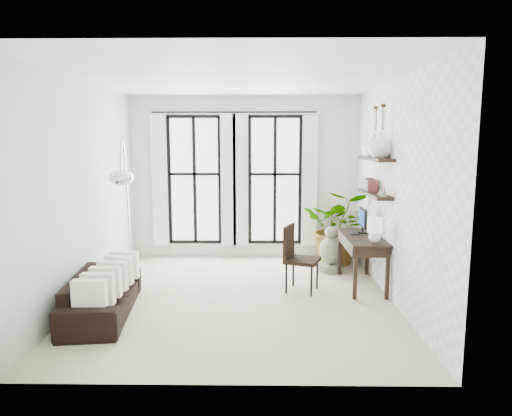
{
  "coord_description": "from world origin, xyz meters",
  "views": [
    {
      "loc": [
        0.34,
        -6.58,
        2.32
      ],
      "look_at": [
        0.25,
        0.3,
        1.31
      ],
      "focal_mm": 32.0,
      "sensor_mm": 36.0,
      "label": 1
    }
  ],
  "objects_px": {
    "arc_lamp": "(124,172)",
    "buddha": "(331,253)",
    "plant": "(339,227)",
    "desk": "(363,241)",
    "sofa": "(103,295)",
    "desk_chair": "(296,254)"
  },
  "relations": [
    {
      "from": "plant",
      "to": "desk_chair",
      "type": "xyz_separation_m",
      "value": [
        -0.93,
        -1.62,
        -0.12
      ]
    },
    {
      "from": "plant",
      "to": "buddha",
      "type": "bearing_deg",
      "value": -112.75
    },
    {
      "from": "desk",
      "to": "buddha",
      "type": "xyz_separation_m",
      "value": [
        -0.37,
        0.89,
        -0.41
      ]
    },
    {
      "from": "desk_chair",
      "to": "buddha",
      "type": "distance_m",
      "value": 1.3
    },
    {
      "from": "sofa",
      "to": "desk_chair",
      "type": "relative_size",
      "value": 1.83
    },
    {
      "from": "sofa",
      "to": "arc_lamp",
      "type": "bearing_deg",
      "value": -13.42
    },
    {
      "from": "desk",
      "to": "buddha",
      "type": "bearing_deg",
      "value": 112.35
    },
    {
      "from": "plant",
      "to": "desk",
      "type": "bearing_deg",
      "value": -84.67
    },
    {
      "from": "plant",
      "to": "arc_lamp",
      "type": "distance_m",
      "value": 4.12
    },
    {
      "from": "desk",
      "to": "desk_chair",
      "type": "bearing_deg",
      "value": -170.64
    },
    {
      "from": "plant",
      "to": "desk",
      "type": "relative_size",
      "value": 1.02
    },
    {
      "from": "desk",
      "to": "desk_chair",
      "type": "relative_size",
      "value": 1.34
    },
    {
      "from": "arc_lamp",
      "to": "buddha",
      "type": "height_order",
      "value": "arc_lamp"
    },
    {
      "from": "sofa",
      "to": "arc_lamp",
      "type": "relative_size",
      "value": 0.79
    },
    {
      "from": "buddha",
      "to": "desk",
      "type": "bearing_deg",
      "value": -67.65
    },
    {
      "from": "plant",
      "to": "buddha",
      "type": "height_order",
      "value": "plant"
    },
    {
      "from": "desk",
      "to": "arc_lamp",
      "type": "distance_m",
      "value": 3.83
    },
    {
      "from": "plant",
      "to": "arc_lamp",
      "type": "height_order",
      "value": "arc_lamp"
    },
    {
      "from": "sofa",
      "to": "desk",
      "type": "xyz_separation_m",
      "value": [
        3.74,
        1.22,
        0.48
      ]
    },
    {
      "from": "desk_chair",
      "to": "arc_lamp",
      "type": "relative_size",
      "value": 0.43
    },
    {
      "from": "desk_chair",
      "to": "arc_lamp",
      "type": "distance_m",
      "value": 2.88
    },
    {
      "from": "arc_lamp",
      "to": "buddha",
      "type": "relative_size",
      "value": 2.93
    }
  ]
}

